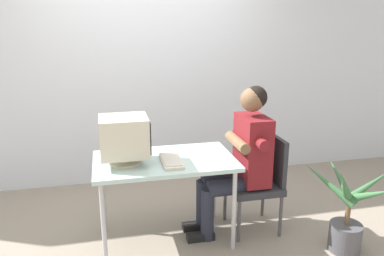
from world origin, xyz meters
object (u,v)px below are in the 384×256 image
keyboard (170,158)px  potted_plant (348,213)px  office_chair (260,178)px  desk (165,166)px  crt_monitor (124,137)px  person_seated (241,156)px

keyboard → potted_plant: size_ratio=0.58×
keyboard → potted_plant: 1.50m
office_chair → desk: bearing=179.5°
crt_monitor → office_chair: crt_monitor is taller
potted_plant → office_chair: bearing=138.0°
keyboard → person_seated: bearing=2.9°
desk → potted_plant: bearing=-19.8°
keyboard → office_chair: office_chair is taller
office_chair → potted_plant: 0.76m
desk → person_seated: 0.67m
keyboard → office_chair: bearing=2.2°
desk → crt_monitor: size_ratio=3.02×
crt_monitor → office_chair: (1.17, 0.02, -0.47)m
crt_monitor → person_seated: person_seated is taller
desk → person_seated: (0.67, -0.01, 0.04)m
keyboard → potted_plant: potted_plant is taller
person_seated → potted_plant: size_ratio=1.62×
crt_monitor → keyboard: size_ratio=0.81×
keyboard → potted_plant: (1.37, -0.47, -0.41)m
desk → crt_monitor: (-0.32, -0.03, 0.28)m
potted_plant → crt_monitor: bearing=164.7°
office_chair → keyboard: bearing=-177.8°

